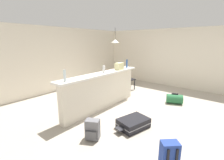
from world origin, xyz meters
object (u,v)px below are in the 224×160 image
duffel_bag_green (174,99)px  backpack_blue (169,154)px  pendant_lamp (115,41)px  grocery_bag (119,66)px  dining_table (117,72)px  bottle_blue (127,64)px  bottle_white (104,69)px  bottle_clear (65,76)px  dining_chair_near_partition (128,77)px  suitcase_flat_black (133,123)px  backpack_grey (93,130)px

duffel_bag_green → backpack_blue: backpack_blue is taller
pendant_lamp → backpack_blue: (-3.00, -3.48, -1.76)m
grocery_bag → backpack_blue: 3.04m
dining_table → duffel_bag_green: size_ratio=1.96×
bottle_blue → grocery_bag: bottle_blue is taller
bottle_blue → dining_table: 1.53m
grocery_bag → backpack_blue: grocery_bag is taller
bottle_white → pendant_lamp: size_ratio=0.33×
bottle_clear → dining_chair_near_partition: size_ratio=0.29×
dining_chair_near_partition → suitcase_flat_black: dining_chair_near_partition is taller
pendant_lamp → backpack_grey: (-3.28, -2.02, -1.76)m
bottle_clear → pendant_lamp: size_ratio=0.41×
suitcase_flat_black → backpack_grey: backpack_grey is taller
suitcase_flat_black → pendant_lamp: bearing=45.5°
grocery_bag → duffel_bag_green: (1.00, -1.49, -1.03)m
grocery_bag → backpack_grey: bearing=-157.4°
dining_table → duffel_bag_green: dining_table is taller
backpack_grey → pendant_lamp: bearing=31.6°
dining_table → backpack_grey: bearing=-149.6°
suitcase_flat_black → backpack_blue: 1.23m
bottle_clear → dining_table: bearing=18.4°
dining_chair_near_partition → bottle_white: bearing=-165.1°
bottle_blue → dining_table: bottle_blue is taller
bottle_clear → dining_table: 3.58m
dining_chair_near_partition → backpack_blue: dining_chair_near_partition is taller
suitcase_flat_black → bottle_clear: bearing=125.0°
grocery_bag → backpack_grey: size_ratio=0.62×
bottle_clear → backpack_blue: bearing=-83.4°
dining_chair_near_partition → pendant_lamp: 1.57m
grocery_bag → duffel_bag_green: 2.07m
pendant_lamp → suitcase_flat_black: pendant_lamp is taller
suitcase_flat_black → grocery_bag: bearing=48.4°
bottle_white → suitcase_flat_black: 1.70m
dining_chair_near_partition → bottle_clear: bearing=-170.7°
bottle_clear → dining_chair_near_partition: bottle_clear is taller
pendant_lamp → grocery_bag: bearing=-137.2°
backpack_grey → duffel_bag_green: backpack_grey is taller
suitcase_flat_black → backpack_blue: (-0.62, -1.05, 0.09)m
backpack_blue → dining_chair_near_partition: bearing=42.8°
grocery_bag → dining_chair_near_partition: (1.37, 0.58, -0.67)m
bottle_white → pendant_lamp: pendant_lamp is taller
bottle_blue → backpack_blue: bearing=-133.4°
dining_table → dining_chair_near_partition: size_ratio=1.18×
bottle_white → dining_chair_near_partition: bottle_white is taller
grocery_bag → backpack_blue: size_ratio=0.62×
grocery_bag → pendant_lamp: size_ratio=0.40×
bottle_blue → dining_chair_near_partition: bearing=31.1°
bottle_white → backpack_grey: bearing=-146.6°
bottle_clear → backpack_grey: 1.32m
backpack_blue → bottle_white: bearing=66.2°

